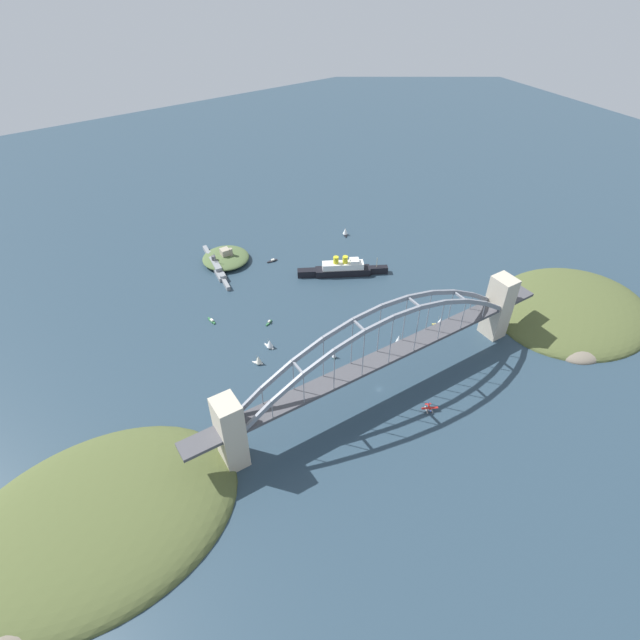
% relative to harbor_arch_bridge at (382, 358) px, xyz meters
% --- Properties ---
extents(ground_plane, '(1400.00, 1400.00, 0.00)m').
position_rel_harbor_arch_bridge_xyz_m(ground_plane, '(-0.00, 0.00, -30.07)').
color(ground_plane, '#283D4C').
extents(harbor_arch_bridge, '(290.09, 17.37, 72.84)m').
position_rel_harbor_arch_bridge_xyz_m(harbor_arch_bridge, '(0.00, 0.00, 0.00)').
color(harbor_arch_bridge, '#BCB29E').
rests_on(harbor_arch_bridge, ground).
extents(headland_west_shore, '(165.54, 121.43, 27.56)m').
position_rel_harbor_arch_bridge_xyz_m(headland_west_shore, '(-199.84, 2.03, -30.07)').
color(headland_west_shore, '#4C562D').
rests_on(headland_west_shore, ground).
extents(headland_east_shore, '(140.18, 121.81, 22.78)m').
position_rel_harbor_arch_bridge_xyz_m(headland_east_shore, '(191.50, -18.31, -30.07)').
color(headland_east_shore, '#4C562D').
rests_on(headland_east_shore, ground).
extents(ocean_liner, '(77.81, 45.41, 19.57)m').
position_rel_harbor_arch_bridge_xyz_m(ocean_liner, '(58.61, 133.70, -24.11)').
color(ocean_liner, black).
rests_on(ocean_liner, ground).
extents(naval_cruiser, '(12.88, 78.35, 17.19)m').
position_rel_harbor_arch_bridge_xyz_m(naval_cruiser, '(-37.57, 206.20, -27.05)').
color(naval_cruiser, gray).
rests_on(naval_cruiser, ground).
extents(fort_island_mid_harbor, '(44.83, 44.54, 14.67)m').
position_rel_harbor_arch_bridge_xyz_m(fort_island_mid_harbor, '(-24.24, 212.26, -25.98)').
color(fort_island_mid_harbor, '#4C6038').
rests_on(fort_island_mid_harbor, ground).
extents(seaplane_taxiing_near_bridge, '(11.11, 8.36, 4.84)m').
position_rel_harbor_arch_bridge_xyz_m(seaplane_taxiing_near_bridge, '(16.67, -34.58, -28.08)').
color(seaplane_taxiing_near_bridge, '#B7B7B2').
rests_on(seaplane_taxiing_near_bridge, ground).
extents(small_boat_0, '(8.78, 9.30, 9.93)m').
position_rel_harbor_arch_bridge_xyz_m(small_boat_0, '(84.78, 28.95, -25.50)').
color(small_boat_0, gold).
rests_on(small_boat_0, ground).
extents(small_boat_1, '(7.53, 4.87, 2.57)m').
position_rel_harbor_arch_bridge_xyz_m(small_boat_1, '(-33.11, 107.06, -29.16)').
color(small_boat_1, '#2D6B3D').
rests_on(small_boat_1, ground).
extents(small_boat_2, '(4.40, 5.82, 7.40)m').
position_rel_harbor_arch_bridge_xyz_m(small_boat_2, '(-9.91, 44.14, -26.60)').
color(small_boat_2, '#2D6B3D').
rests_on(small_boat_2, ground).
extents(small_boat_3, '(6.53, 9.36, 8.95)m').
position_rel_harbor_arch_bridge_xyz_m(small_boat_3, '(-46.27, 80.50, -25.85)').
color(small_boat_3, silver).
rests_on(small_boat_3, ground).
extents(small_boat_4, '(8.17, 5.04, 9.70)m').
position_rel_harbor_arch_bridge_xyz_m(small_boat_4, '(42.35, 30.57, -25.60)').
color(small_boat_4, '#B2231E').
rests_on(small_boat_4, ground).
extents(small_boat_5, '(3.24, 10.34, 2.37)m').
position_rel_harbor_arch_bridge_xyz_m(small_boat_5, '(-72.33, 134.92, -29.22)').
color(small_boat_5, '#2D6B3D').
rests_on(small_boat_5, ground).
extents(small_boat_6, '(10.65, 2.69, 2.27)m').
position_rel_harbor_arch_bridge_xyz_m(small_boat_6, '(13.62, 188.18, -29.27)').
color(small_boat_6, black).
rests_on(small_boat_6, ground).
extents(small_boat_7, '(6.91, 9.11, 8.88)m').
position_rel_harbor_arch_bridge_xyz_m(small_boat_7, '(101.83, 191.86, -25.89)').
color(small_boat_7, black).
rests_on(small_boat_7, ground).
extents(small_boat_8, '(7.20, 7.63, 9.03)m').
position_rel_harbor_arch_bridge_xyz_m(small_boat_8, '(-61.96, 69.09, -25.81)').
color(small_boat_8, silver).
rests_on(small_boat_8, ground).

